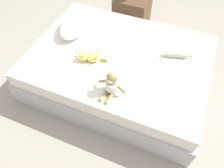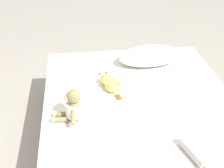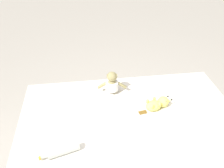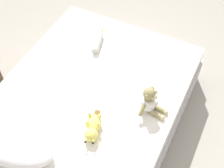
{
  "view_description": "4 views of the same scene",
  "coord_description": "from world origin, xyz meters",
  "px_view_note": "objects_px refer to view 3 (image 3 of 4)",
  "views": [
    {
      "loc": [
        -1.61,
        -0.58,
        2.07
      ],
      "look_at": [
        -0.48,
        -0.11,
        0.55
      ],
      "focal_mm": 34.71,
      "sensor_mm": 36.0,
      "label": 1
    },
    {
      "loc": [
        -0.45,
        -1.9,
        1.79
      ],
      "look_at": [
        -0.19,
        0.22,
        0.51
      ],
      "focal_mm": 51.82,
      "sensor_mm": 36.0,
      "label": 2
    },
    {
      "loc": [
        1.31,
        -0.35,
        1.87
      ],
      "look_at": [
        -0.48,
        -0.11,
        0.55
      ],
      "focal_mm": 37.27,
      "sensor_mm": 36.0,
      "label": 3
    },
    {
      "loc": [
        -0.85,
        1.26,
        2.49
      ],
      "look_at": [
        -0.17,
        -0.12,
        0.57
      ],
      "focal_mm": 50.17,
      "sensor_mm": 36.0,
      "label": 4
    }
  ],
  "objects_px": {
    "bed": "(132,145)",
    "glass_bottle": "(63,151)",
    "pillow": "(221,131)",
    "plush_yellow_creature": "(158,104)",
    "plush_monkey": "(112,84)"
  },
  "relations": [
    {
      "from": "bed",
      "to": "glass_bottle",
      "type": "height_order",
      "value": "glass_bottle"
    },
    {
      "from": "pillow",
      "to": "glass_bottle",
      "type": "bearing_deg",
      "value": -90.51
    },
    {
      "from": "bed",
      "to": "plush_yellow_creature",
      "type": "relative_size",
      "value": 6.06
    },
    {
      "from": "pillow",
      "to": "plush_yellow_creature",
      "type": "height_order",
      "value": "pillow"
    },
    {
      "from": "plush_yellow_creature",
      "to": "bed",
      "type": "bearing_deg",
      "value": -52.4
    },
    {
      "from": "plush_monkey",
      "to": "glass_bottle",
      "type": "distance_m",
      "value": 0.83
    },
    {
      "from": "plush_monkey",
      "to": "glass_bottle",
      "type": "xyz_separation_m",
      "value": [
        0.69,
        -0.45,
        -0.07
      ]
    },
    {
      "from": "bed",
      "to": "plush_monkey",
      "type": "relative_size",
      "value": 6.8
    },
    {
      "from": "bed",
      "to": "plush_yellow_creature",
      "type": "height_order",
      "value": "plush_yellow_creature"
    },
    {
      "from": "bed",
      "to": "glass_bottle",
      "type": "distance_m",
      "value": 0.65
    },
    {
      "from": "plush_monkey",
      "to": "plush_yellow_creature",
      "type": "bearing_deg",
      "value": 52.12
    },
    {
      "from": "bed",
      "to": "glass_bottle",
      "type": "relative_size",
      "value": 6.64
    },
    {
      "from": "pillow",
      "to": "bed",
      "type": "bearing_deg",
      "value": -107.46
    },
    {
      "from": "glass_bottle",
      "to": "pillow",
      "type": "bearing_deg",
      "value": 89.49
    },
    {
      "from": "plush_monkey",
      "to": "bed",
      "type": "bearing_deg",
      "value": 12.48
    }
  ]
}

